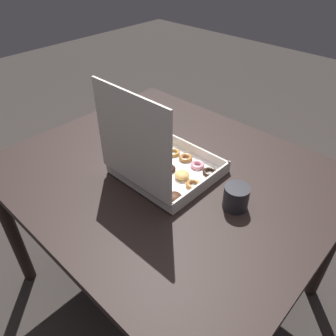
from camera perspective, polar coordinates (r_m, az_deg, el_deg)
ground_plane at (r=1.76m, az=-0.08°, el=-19.40°), size 8.00×8.00×0.00m
dining_table at (r=1.28m, az=-0.11°, el=-3.51°), size 1.19×1.01×0.72m
donut_box at (r=1.15m, az=-1.81°, el=1.07°), size 0.33×0.32×0.37m
coffee_mug at (r=1.08m, az=11.77°, el=-4.94°), size 0.08×0.08×0.08m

